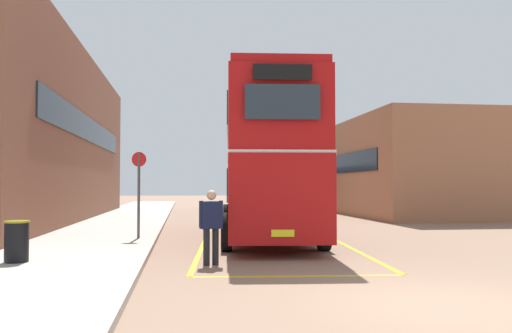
% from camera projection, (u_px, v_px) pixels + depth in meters
% --- Properties ---
extents(ground_plane, '(135.60, 135.60, 0.00)m').
position_uv_depth(ground_plane, '(275.00, 227.00, 21.75)').
color(ground_plane, '#846651').
extents(sidewalk_left, '(4.00, 57.60, 0.14)m').
position_uv_depth(sidewalk_left, '(119.00, 223.00, 23.26)').
color(sidewalk_left, '#A39E93').
rests_on(sidewalk_left, ground).
extents(brick_building_left, '(6.34, 24.26, 7.82)m').
position_uv_depth(brick_building_left, '(20.00, 138.00, 24.60)').
color(brick_building_left, brown).
rests_on(brick_building_left, ground).
extents(depot_building_right, '(8.94, 14.93, 5.40)m').
position_uv_depth(depot_building_right, '(415.00, 169.00, 31.64)').
color(depot_building_right, '#9E6647').
rests_on(depot_building_right, ground).
extents(double_decker_bus, '(3.40, 10.08, 4.75)m').
position_uv_depth(double_decker_bus, '(267.00, 160.00, 16.97)').
color(double_decker_bus, black).
rests_on(double_decker_bus, ground).
extents(single_deck_bus, '(3.58, 9.95, 3.02)m').
position_uv_depth(single_deck_bus, '(269.00, 186.00, 38.10)').
color(single_deck_bus, black).
rests_on(single_deck_bus, ground).
extents(pedestrian_boarding, '(0.52, 0.35, 1.60)m').
position_uv_depth(pedestrian_boarding, '(211.00, 222.00, 11.39)').
color(pedestrian_boarding, black).
rests_on(pedestrian_boarding, ground).
extents(litter_bin, '(0.50, 0.50, 0.84)m').
position_uv_depth(litter_bin, '(17.00, 241.00, 10.86)').
color(litter_bin, black).
rests_on(litter_bin, sidewalk_left).
extents(bus_stop_sign, '(0.44, 0.13, 2.56)m').
position_uv_depth(bus_stop_sign, '(139.00, 186.00, 15.81)').
color(bus_stop_sign, '#4C4C51').
rests_on(bus_stop_sign, sidewalk_left).
extents(bay_marking_yellow, '(5.15, 12.25, 0.01)m').
position_uv_depth(bay_marking_yellow, '(275.00, 246.00, 15.01)').
color(bay_marking_yellow, gold).
rests_on(bay_marking_yellow, ground).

